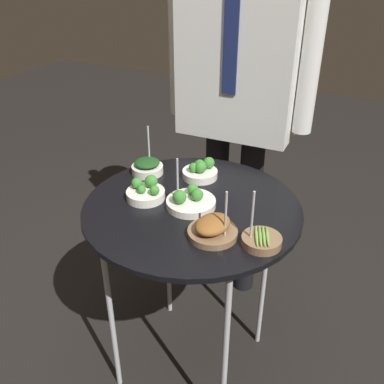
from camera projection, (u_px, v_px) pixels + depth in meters
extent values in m
plane|color=black|center=(192.00, 360.00, 1.79)|extent=(8.00, 8.00, 0.00)
cylinder|color=black|center=(192.00, 207.00, 1.41)|extent=(0.72, 0.72, 0.02)
cylinder|color=#B7B7BC|center=(225.00, 358.00, 1.35)|extent=(0.02, 0.02, 0.75)
cylinder|color=#B7B7BC|center=(111.00, 315.00, 1.51)|extent=(0.02, 0.02, 0.75)
cylinder|color=#B7B7BC|center=(264.00, 275.00, 1.69)|extent=(0.02, 0.02, 0.75)
cylinder|color=#B7B7BC|center=(168.00, 247.00, 1.85)|extent=(0.02, 0.02, 0.75)
cylinder|color=silver|center=(191.00, 203.00, 1.39)|extent=(0.16, 0.16, 0.02)
sphere|color=#387F2D|center=(197.00, 195.00, 1.37)|extent=(0.04, 0.04, 0.04)
sphere|color=#387F2D|center=(193.00, 189.00, 1.41)|extent=(0.04, 0.04, 0.04)
sphere|color=#387F2D|center=(179.00, 197.00, 1.36)|extent=(0.05, 0.05, 0.05)
cylinder|color=#ADADB2|center=(178.00, 182.00, 1.37)|extent=(0.01, 0.01, 0.16)
cylinder|color=silver|center=(200.00, 174.00, 1.56)|extent=(0.13, 0.13, 0.03)
sphere|color=#387F2D|center=(201.00, 166.00, 1.54)|extent=(0.04, 0.04, 0.04)
sphere|color=#387F2D|center=(209.00, 163.00, 1.56)|extent=(0.04, 0.04, 0.04)
sphere|color=#387F2D|center=(200.00, 165.00, 1.55)|extent=(0.04, 0.04, 0.04)
sphere|color=#387F2D|center=(193.00, 168.00, 1.54)|extent=(0.04, 0.04, 0.04)
sphere|color=#387F2D|center=(201.00, 167.00, 1.53)|extent=(0.04, 0.04, 0.04)
cylinder|color=brown|center=(261.00, 241.00, 1.21)|extent=(0.12, 0.12, 0.03)
ellipsoid|color=#7AA847|center=(268.00, 236.00, 1.20)|extent=(0.04, 0.10, 0.01)
ellipsoid|color=#7AA847|center=(264.00, 236.00, 1.20)|extent=(0.04, 0.10, 0.01)
ellipsoid|color=#7AA847|center=(260.00, 236.00, 1.20)|extent=(0.04, 0.10, 0.01)
ellipsoid|color=#7AA847|center=(256.00, 236.00, 1.21)|extent=(0.04, 0.10, 0.01)
cylinder|color=#ADADB2|center=(252.00, 218.00, 1.18)|extent=(0.01, 0.01, 0.17)
cylinder|color=silver|center=(146.00, 195.00, 1.43)|extent=(0.13, 0.13, 0.03)
sphere|color=#387F2D|center=(154.00, 190.00, 1.40)|extent=(0.03, 0.03, 0.03)
sphere|color=#387F2D|center=(151.00, 181.00, 1.44)|extent=(0.04, 0.04, 0.04)
sphere|color=#387F2D|center=(137.00, 183.00, 1.43)|extent=(0.04, 0.04, 0.04)
sphere|color=#387F2D|center=(142.00, 189.00, 1.41)|extent=(0.03, 0.03, 0.03)
cylinder|color=silver|center=(147.00, 169.00, 1.59)|extent=(0.12, 0.12, 0.03)
ellipsoid|color=#194219|center=(147.00, 163.00, 1.58)|extent=(0.09, 0.09, 0.03)
cylinder|color=#ADADB2|center=(149.00, 148.00, 1.58)|extent=(0.01, 0.01, 0.17)
cylinder|color=brown|center=(213.00, 233.00, 1.25)|extent=(0.15, 0.15, 0.02)
ellipsoid|color=brown|center=(213.00, 224.00, 1.24)|extent=(0.12, 0.14, 0.04)
cylinder|color=#ADADB2|center=(226.00, 217.00, 1.19)|extent=(0.01, 0.01, 0.16)
cylinder|color=black|center=(216.00, 210.00, 2.04)|extent=(0.10, 0.10, 0.82)
cylinder|color=black|center=(248.00, 217.00, 1.98)|extent=(0.10, 0.10, 0.82)
cube|color=silver|center=(240.00, 58.00, 1.65)|extent=(0.46, 0.22, 0.61)
cube|color=navy|center=(231.00, 43.00, 1.52)|extent=(0.05, 0.01, 0.37)
cylinder|color=silver|center=(178.00, 45.00, 1.73)|extent=(0.08, 0.08, 0.57)
cylinder|color=silver|center=(311.00, 58.00, 1.54)|extent=(0.08, 0.08, 0.57)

